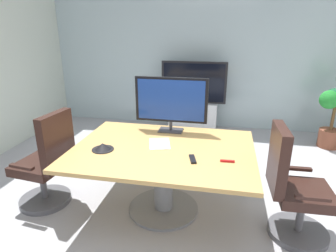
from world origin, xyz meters
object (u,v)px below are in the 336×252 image
wall_display_unit (193,108)px  conference_phone (103,147)px  office_chair_right (293,193)px  tv_monitor (171,101)px  conference_table (163,163)px  remote_control (193,159)px  office_chair_left (48,167)px

wall_display_unit → conference_phone: 2.88m
office_chair_right → tv_monitor: tv_monitor is taller
office_chair_right → conference_phone: office_chair_right is taller
conference_table → office_chair_right: office_chair_right is taller
remote_control → conference_phone: bearing=162.0°
wall_display_unit → conference_phone: wall_display_unit is taller
office_chair_left → wall_display_unit: wall_display_unit is taller
conference_table → remote_control: (0.33, -0.22, 0.18)m
conference_phone → remote_control: (0.91, -0.05, -0.02)m
office_chair_right → wall_display_unit: wall_display_unit is taller
tv_monitor → remote_control: bearing=-64.6°
office_chair_left → tv_monitor: bearing=124.4°
wall_display_unit → office_chair_right: bearing=-65.6°
office_chair_left → wall_display_unit: (1.27, 2.77, -0.01)m
conference_phone → wall_display_unit: bearing=78.1°
office_chair_left → conference_phone: bearing=94.7°
office_chair_left → conference_phone: office_chair_left is taller
office_chair_right → remote_control: bearing=92.7°
office_chair_left → remote_control: 1.62m
wall_display_unit → remote_control: size_ratio=7.71×
tv_monitor → conference_phone: (-0.57, -0.68, -0.33)m
office_chair_right → conference_phone: 1.88m
conference_table → wall_display_unit: bearing=89.9°
wall_display_unit → office_chair_left: bearing=-114.6°
tv_monitor → conference_phone: 0.94m
office_chair_right → tv_monitor: bearing=61.1°
office_chair_left → wall_display_unit: bearing=162.1°
office_chair_left → conference_phone: (0.68, -0.02, 0.31)m
conference_phone → remote_control: 0.91m
office_chair_right → conference_phone: bearing=88.9°
office_chair_right → remote_control: size_ratio=6.41×
tv_monitor → conference_table: bearing=-88.1°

